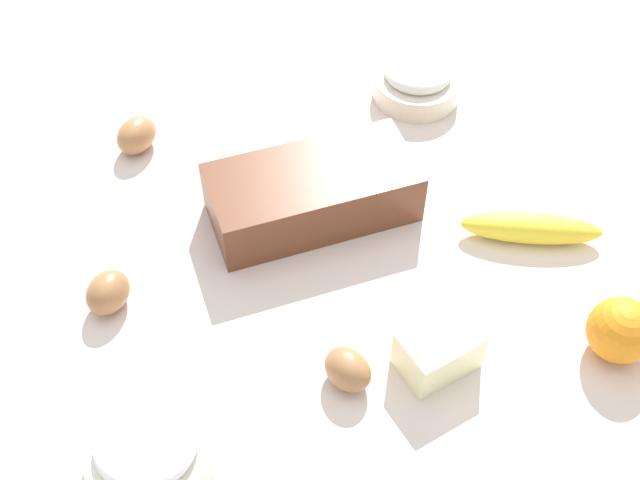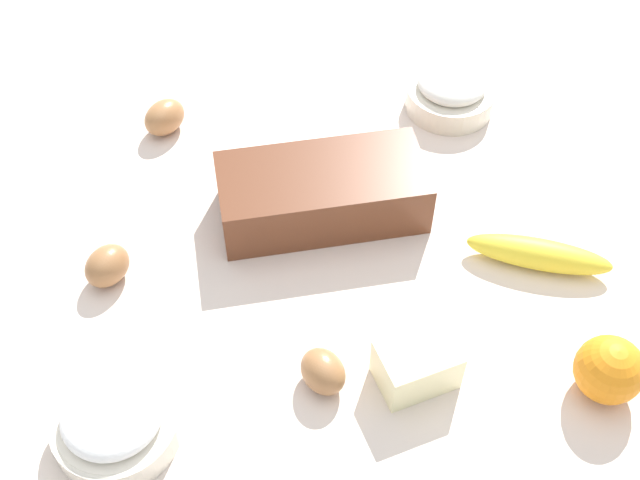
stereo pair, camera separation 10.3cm
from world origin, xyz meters
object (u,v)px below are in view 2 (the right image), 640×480
object	(u,v)px
orange_fruit	(609,370)
butter_block	(417,365)
egg_near_butter	(323,371)
egg_loose	(165,117)
flour_bowl	(451,92)
egg_beside_bowl	(107,266)
sugar_bowl	(115,421)
banana	(539,254)
loaf_pan	(322,192)

from	to	relation	value
orange_fruit	butter_block	world-z (taller)	orange_fruit
egg_near_butter	egg_loose	world-z (taller)	egg_loose
flour_bowl	egg_loose	size ratio (longest dim) A/B	1.98
egg_beside_bowl	butter_block	bearing A→B (deg)	148.43
sugar_bowl	egg_loose	distance (m)	0.51
sugar_bowl	banana	size ratio (longest dim) A/B	0.75
egg_beside_bowl	egg_loose	xyz separation A→B (m)	(-0.09, -0.27, 0.00)
butter_block	egg_near_butter	world-z (taller)	butter_block
butter_block	egg_loose	bearing A→B (deg)	-61.70
egg_loose	egg_near_butter	bearing A→B (deg)	108.19
orange_fruit	egg_near_butter	xyz separation A→B (m)	(0.32, -0.07, -0.02)
egg_near_butter	egg_beside_bowl	world-z (taller)	egg_beside_bowl
egg_loose	loaf_pan	bearing A→B (deg)	134.16
sugar_bowl	egg_beside_bowl	size ratio (longest dim) A/B	2.22
flour_bowl	loaf_pan	bearing A→B (deg)	37.78
sugar_bowl	egg_near_butter	world-z (taller)	sugar_bowl
egg_near_butter	egg_beside_bowl	xyz separation A→B (m)	(0.25, -0.20, 0.00)
egg_loose	sugar_bowl	bearing A→B (deg)	80.75
banana	egg_near_butter	distance (m)	0.34
flour_bowl	orange_fruit	world-z (taller)	orange_fruit
sugar_bowl	butter_block	size ratio (longest dim) A/B	1.58
loaf_pan	banana	distance (m)	0.30
egg_beside_bowl	flour_bowl	bearing A→B (deg)	-154.95
loaf_pan	banana	bearing A→B (deg)	151.73
banana	egg_near_butter	xyz separation A→B (m)	(0.31, 0.13, 0.00)
sugar_bowl	butter_block	distance (m)	0.35
loaf_pan	orange_fruit	world-z (taller)	same
flour_bowl	orange_fruit	distance (m)	0.52
loaf_pan	egg_beside_bowl	xyz separation A→B (m)	(0.29, 0.06, -0.02)
orange_fruit	egg_near_butter	bearing A→B (deg)	-11.55
orange_fruit	loaf_pan	bearing A→B (deg)	-50.61
banana	egg_near_butter	bearing A→B (deg)	21.93
orange_fruit	egg_loose	world-z (taller)	orange_fruit
butter_block	loaf_pan	bearing A→B (deg)	-77.92
butter_block	egg_loose	size ratio (longest dim) A/B	1.29
flour_bowl	banana	world-z (taller)	flour_bowl
orange_fruit	egg_beside_bowl	size ratio (longest dim) A/B	1.25
banana	butter_block	size ratio (longest dim) A/B	2.11
sugar_bowl	banana	bearing A→B (deg)	-164.79
egg_loose	butter_block	bearing A→B (deg)	118.30
sugar_bowl	banana	xyz separation A→B (m)	(-0.55, -0.15, -0.01)
loaf_pan	egg_beside_bowl	distance (m)	0.30
flour_bowl	sugar_bowl	xyz separation A→B (m)	(0.52, 0.48, -0.00)
egg_near_butter	butter_block	bearing A→B (deg)	172.35
butter_block	egg_near_butter	distance (m)	0.11
egg_loose	egg_beside_bowl	bearing A→B (deg)	72.13
butter_block	egg_near_butter	size ratio (longest dim) A/B	1.46
loaf_pan	banana	xyz separation A→B (m)	(-0.26, 0.14, -0.02)
banana	egg_loose	bearing A→B (deg)	-36.97
egg_beside_bowl	egg_loose	bearing A→B (deg)	-107.87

